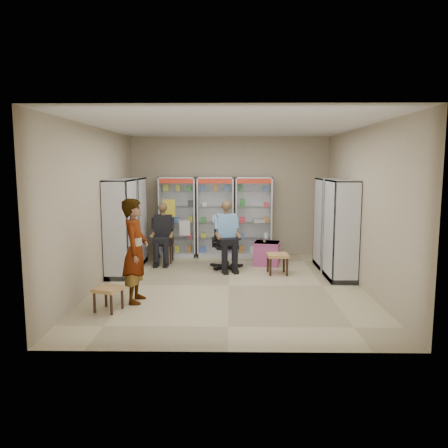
{
  "coord_description": "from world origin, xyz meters",
  "views": [
    {
      "loc": [
        0.03,
        -8.13,
        2.3
      ],
      "look_at": [
        -0.1,
        0.7,
        1.1
      ],
      "focal_mm": 35.0,
      "sensor_mm": 36.0,
      "label": 1
    }
  ],
  "objects_px": {
    "cabinet_back_mid": "(216,217)",
    "wooden_chair": "(164,243)",
    "pink_trunk": "(267,253)",
    "woven_stool_b": "(109,299)",
    "seated_shopkeeper": "(226,237)",
    "cabinet_right_far": "(329,223)",
    "cabinet_back_left": "(178,217)",
    "office_chair": "(226,243)",
    "woven_stool_a": "(277,264)",
    "cabinet_right_near": "(341,230)",
    "standing_man": "(135,251)",
    "cabinet_left_near": "(121,229)",
    "cabinet_back_right": "(253,217)",
    "cabinet_left_far": "(133,222)"
  },
  "relations": [
    {
      "from": "cabinet_left_far",
      "to": "standing_man",
      "type": "relative_size",
      "value": 1.14
    },
    {
      "from": "cabinet_back_left",
      "to": "office_chair",
      "type": "distance_m",
      "value": 1.84
    },
    {
      "from": "cabinet_left_far",
      "to": "woven_stool_b",
      "type": "distance_m",
      "value": 3.4
    },
    {
      "from": "cabinet_left_near",
      "to": "wooden_chair",
      "type": "distance_m",
      "value": 1.56
    },
    {
      "from": "wooden_chair",
      "to": "standing_man",
      "type": "xyz_separation_m",
      "value": [
        -0.01,
        -3.01,
        0.41
      ]
    },
    {
      "from": "seated_shopkeeper",
      "to": "office_chair",
      "type": "bearing_deg",
      "value": 77.62
    },
    {
      "from": "cabinet_back_right",
      "to": "seated_shopkeeper",
      "type": "distance_m",
      "value": 1.53
    },
    {
      "from": "cabinet_right_near",
      "to": "woven_stool_b",
      "type": "xyz_separation_m",
      "value": [
        -4.13,
        -1.99,
        -0.81
      ]
    },
    {
      "from": "cabinet_back_mid",
      "to": "cabinet_left_far",
      "type": "height_order",
      "value": "same"
    },
    {
      "from": "woven_stool_a",
      "to": "office_chair",
      "type": "bearing_deg",
      "value": 154.56
    },
    {
      "from": "seated_shopkeeper",
      "to": "woven_stool_b",
      "type": "distance_m",
      "value": 3.45
    },
    {
      "from": "wooden_chair",
      "to": "woven_stool_a",
      "type": "bearing_deg",
      "value": -22.82
    },
    {
      "from": "cabinet_left_near",
      "to": "pink_trunk",
      "type": "xyz_separation_m",
      "value": [
        3.1,
        1.09,
        -0.73
      ]
    },
    {
      "from": "cabinet_back_mid",
      "to": "cabinet_left_near",
      "type": "distance_m",
      "value": 2.77
    },
    {
      "from": "cabinet_right_near",
      "to": "woven_stool_b",
      "type": "relative_size",
      "value": 5.22
    },
    {
      "from": "wooden_chair",
      "to": "woven_stool_a",
      "type": "height_order",
      "value": "wooden_chair"
    },
    {
      "from": "cabinet_back_right",
      "to": "cabinet_right_far",
      "type": "distance_m",
      "value": 1.98
    },
    {
      "from": "cabinet_left_near",
      "to": "standing_man",
      "type": "relative_size",
      "value": 1.14
    },
    {
      "from": "cabinet_left_near",
      "to": "office_chair",
      "type": "height_order",
      "value": "cabinet_left_near"
    },
    {
      "from": "cabinet_right_far",
      "to": "office_chair",
      "type": "distance_m",
      "value": 2.35
    },
    {
      "from": "cabinet_back_right",
      "to": "wooden_chair",
      "type": "height_order",
      "value": "cabinet_back_right"
    },
    {
      "from": "cabinet_back_left",
      "to": "wooden_chair",
      "type": "bearing_deg",
      "value": -108.9
    },
    {
      "from": "cabinet_left_far",
      "to": "standing_man",
      "type": "xyz_separation_m",
      "value": [
        0.67,
        -2.81,
        -0.12
      ]
    },
    {
      "from": "cabinet_back_left",
      "to": "woven_stool_a",
      "type": "relative_size",
      "value": 4.58
    },
    {
      "from": "cabinet_back_mid",
      "to": "woven_stool_a",
      "type": "xyz_separation_m",
      "value": [
        1.37,
        -1.81,
        -0.78
      ]
    },
    {
      "from": "wooden_chair",
      "to": "pink_trunk",
      "type": "xyz_separation_m",
      "value": [
        2.42,
        -0.21,
        -0.2
      ]
    },
    {
      "from": "cabinet_back_mid",
      "to": "seated_shopkeeper",
      "type": "relative_size",
      "value": 1.4
    },
    {
      "from": "woven_stool_a",
      "to": "standing_man",
      "type": "distance_m",
      "value": 3.29
    },
    {
      "from": "cabinet_right_far",
      "to": "pink_trunk",
      "type": "xyz_separation_m",
      "value": [
        -1.36,
        0.19,
        -0.73
      ]
    },
    {
      "from": "cabinet_back_left",
      "to": "pink_trunk",
      "type": "xyz_separation_m",
      "value": [
        2.17,
        -0.94,
        -0.73
      ]
    },
    {
      "from": "office_chair",
      "to": "woven_stool_a",
      "type": "xyz_separation_m",
      "value": [
        1.09,
        -0.52,
        -0.34
      ]
    },
    {
      "from": "cabinet_back_right",
      "to": "office_chair",
      "type": "distance_m",
      "value": 1.52
    },
    {
      "from": "cabinet_right_near",
      "to": "cabinet_left_far",
      "type": "xyz_separation_m",
      "value": [
        -4.46,
        1.3,
        0.0
      ]
    },
    {
      "from": "cabinet_back_left",
      "to": "seated_shopkeeper",
      "type": "bearing_deg",
      "value": -47.51
    },
    {
      "from": "wooden_chair",
      "to": "cabinet_back_mid",
      "type": "bearing_deg",
      "value": 31.31
    },
    {
      "from": "cabinet_back_mid",
      "to": "cabinet_left_near",
      "type": "bearing_deg",
      "value": -132.8
    },
    {
      "from": "cabinet_left_far",
      "to": "cabinet_left_near",
      "type": "xyz_separation_m",
      "value": [
        0.0,
        -1.1,
        0.0
      ]
    },
    {
      "from": "office_chair",
      "to": "seated_shopkeeper",
      "type": "distance_m",
      "value": 0.16
    },
    {
      "from": "pink_trunk",
      "to": "woven_stool_b",
      "type": "distance_m",
      "value": 4.29
    },
    {
      "from": "wooden_chair",
      "to": "cabinet_right_far",
      "type": "bearing_deg",
      "value": -6.04
    },
    {
      "from": "cabinet_back_mid",
      "to": "wooden_chair",
      "type": "xyz_separation_m",
      "value": [
        -1.2,
        -0.73,
        -0.53
      ]
    },
    {
      "from": "cabinet_right_near",
      "to": "pink_trunk",
      "type": "relative_size",
      "value": 3.6
    },
    {
      "from": "seated_shopkeeper",
      "to": "woven_stool_a",
      "type": "xyz_separation_m",
      "value": [
        1.09,
        -0.47,
        -0.49
      ]
    },
    {
      "from": "cabinet_left_near",
      "to": "woven_stool_b",
      "type": "height_order",
      "value": "cabinet_left_near"
    },
    {
      "from": "cabinet_left_near",
      "to": "standing_man",
      "type": "distance_m",
      "value": 1.84
    },
    {
      "from": "cabinet_back_left",
      "to": "cabinet_right_far",
      "type": "xyz_separation_m",
      "value": [
        3.53,
        -1.13,
        0.0
      ]
    },
    {
      "from": "wooden_chair",
      "to": "office_chair",
      "type": "relative_size",
      "value": 0.84
    },
    {
      "from": "standing_man",
      "to": "woven_stool_b",
      "type": "bearing_deg",
      "value": 144.78
    },
    {
      "from": "cabinet_right_far",
      "to": "cabinet_right_near",
      "type": "relative_size",
      "value": 1.0
    },
    {
      "from": "cabinet_back_left",
      "to": "seated_shopkeeper",
      "type": "distance_m",
      "value": 1.84
    }
  ]
}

